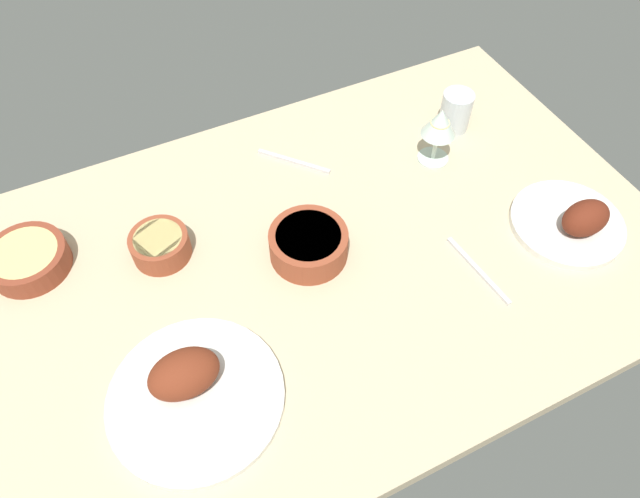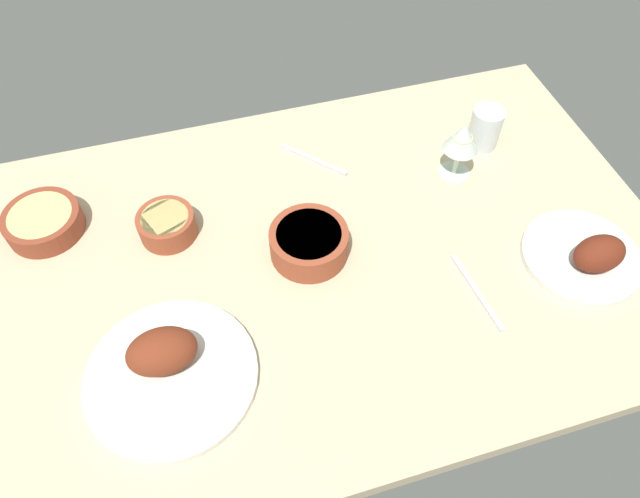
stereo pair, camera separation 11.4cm
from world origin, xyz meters
The scene contains 10 objects.
dining_table centered at (0.00, 0.00, 2.00)cm, with size 140.00×90.00×4.00cm, color #C6B28E.
plate_center_main centered at (31.96, 17.16, 6.22)cm, with size 29.70×29.70×8.54cm.
plate_far_side centered at (-49.35, 16.48, 6.41)cm, with size 23.09×23.09×8.70cm.
bowl_pasta centered at (28.04, -14.05, 6.87)cm, with size 11.56×11.56×5.26cm.
bowl_soup centered at (1.87, -1.27, 7.30)cm, with size 15.52×15.52×6.10cm.
bowl_potatoes centered at (52.03, -22.12, 6.61)cm, with size 15.43×15.43×4.75cm.
wine_glass centered at (-34.96, -13.32, 13.93)cm, with size 7.60×7.60×14.00cm.
water_tumbler centered at (-44.98, -20.46, 8.74)cm, with size 7.16×7.16×9.48cm, color silver.
fork_loose centered at (-6.03, -25.99, 4.40)cm, with size 17.59×0.90×0.80cm, color silver.
spoon_loose centered at (-25.99, 17.01, 4.40)cm, with size 18.03×0.90×0.80cm, color silver.
Camera 2 is at (19.38, 65.96, 97.17)cm, focal length 32.63 mm.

